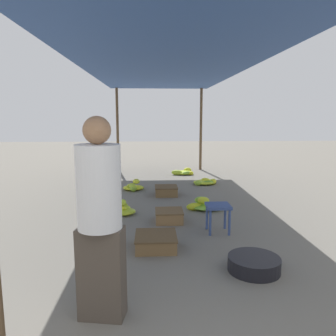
{
  "coord_description": "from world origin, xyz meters",
  "views": [
    {
      "loc": [
        -0.25,
        -1.74,
        1.66
      ],
      "look_at": [
        0.0,
        3.2,
        0.87
      ],
      "focal_mm": 35.0,
      "sensor_mm": 36.0,
      "label": 1
    }
  ],
  "objects_px": {
    "banana_pile_left_0": "(122,209)",
    "banana_pile_right_0": "(205,205)",
    "crate_mid": "(166,191)",
    "crate_near": "(169,216)",
    "vendor_foreground": "(100,217)",
    "banana_pile_left_1": "(133,187)",
    "banana_pile_right_1": "(206,182)",
    "basin_black": "(254,264)",
    "banana_pile_right_2": "(184,172)",
    "stool": "(218,210)",
    "crate_far": "(156,241)"
  },
  "relations": [
    {
      "from": "basin_black",
      "to": "banana_pile_right_2",
      "type": "relative_size",
      "value": 0.84
    },
    {
      "from": "basin_black",
      "to": "crate_mid",
      "type": "height_order",
      "value": "crate_mid"
    },
    {
      "from": "banana_pile_right_2",
      "to": "banana_pile_left_0",
      "type": "bearing_deg",
      "value": -110.56
    },
    {
      "from": "banana_pile_right_1",
      "to": "crate_far",
      "type": "xyz_separation_m",
      "value": [
        -1.28,
        -3.88,
        0.03
      ]
    },
    {
      "from": "banana_pile_right_0",
      "to": "crate_far",
      "type": "bearing_deg",
      "value": -117.47
    },
    {
      "from": "banana_pile_left_0",
      "to": "banana_pile_right_2",
      "type": "xyz_separation_m",
      "value": [
        1.43,
        3.8,
        -0.02
      ]
    },
    {
      "from": "banana_pile_left_0",
      "to": "banana_pile_right_2",
      "type": "bearing_deg",
      "value": 69.44
    },
    {
      "from": "banana_pile_left_1",
      "to": "banana_pile_right_0",
      "type": "height_order",
      "value": "banana_pile_left_1"
    },
    {
      "from": "stool",
      "to": "banana_pile_left_1",
      "type": "height_order",
      "value": "stool"
    },
    {
      "from": "basin_black",
      "to": "crate_mid",
      "type": "relative_size",
      "value": 1.19
    },
    {
      "from": "crate_mid",
      "to": "crate_near",
      "type": "bearing_deg",
      "value": -91.08
    },
    {
      "from": "basin_black",
      "to": "banana_pile_right_0",
      "type": "bearing_deg",
      "value": 93.53
    },
    {
      "from": "crate_near",
      "to": "stool",
      "type": "bearing_deg",
      "value": -36.82
    },
    {
      "from": "banana_pile_left_0",
      "to": "banana_pile_right_1",
      "type": "height_order",
      "value": "banana_pile_left_0"
    },
    {
      "from": "crate_near",
      "to": "banana_pile_right_1",
      "type": "bearing_deg",
      "value": 69.55
    },
    {
      "from": "banana_pile_left_1",
      "to": "crate_mid",
      "type": "height_order",
      "value": "banana_pile_left_1"
    },
    {
      "from": "basin_black",
      "to": "crate_near",
      "type": "bearing_deg",
      "value": 115.65
    },
    {
      "from": "vendor_foreground",
      "to": "banana_pile_left_1",
      "type": "xyz_separation_m",
      "value": [
        -0.01,
        4.74,
        -0.78
      ]
    },
    {
      "from": "banana_pile_right_1",
      "to": "banana_pile_right_2",
      "type": "bearing_deg",
      "value": 105.91
    },
    {
      "from": "banana_pile_right_0",
      "to": "banana_pile_left_0",
      "type": "bearing_deg",
      "value": -170.58
    },
    {
      "from": "banana_pile_left_0",
      "to": "banana_pile_right_0",
      "type": "relative_size",
      "value": 0.71
    },
    {
      "from": "banana_pile_right_2",
      "to": "stool",
      "type": "bearing_deg",
      "value": -89.7
    },
    {
      "from": "crate_near",
      "to": "vendor_foreground",
      "type": "bearing_deg",
      "value": -105.62
    },
    {
      "from": "banana_pile_left_0",
      "to": "banana_pile_right_2",
      "type": "distance_m",
      "value": 4.06
    },
    {
      "from": "banana_pile_right_1",
      "to": "crate_mid",
      "type": "height_order",
      "value": "crate_mid"
    },
    {
      "from": "banana_pile_left_1",
      "to": "crate_mid",
      "type": "bearing_deg",
      "value": -35.67
    },
    {
      "from": "basin_black",
      "to": "crate_far",
      "type": "distance_m",
      "value": 1.25
    },
    {
      "from": "basin_black",
      "to": "banana_pile_left_0",
      "type": "relative_size",
      "value": 1.16
    },
    {
      "from": "banana_pile_left_0",
      "to": "crate_far",
      "type": "xyz_separation_m",
      "value": [
        0.55,
        -1.49,
        0.01
      ]
    },
    {
      "from": "banana_pile_right_2",
      "to": "crate_far",
      "type": "relative_size",
      "value": 1.28
    },
    {
      "from": "banana_pile_right_0",
      "to": "banana_pile_right_1",
      "type": "relative_size",
      "value": 1.11
    },
    {
      "from": "banana_pile_left_0",
      "to": "crate_far",
      "type": "relative_size",
      "value": 0.93
    },
    {
      "from": "stool",
      "to": "basin_black",
      "type": "bearing_deg",
      "value": -82.95
    },
    {
      "from": "banana_pile_left_0",
      "to": "banana_pile_left_1",
      "type": "xyz_separation_m",
      "value": [
        0.08,
        1.84,
        -0.0
      ]
    },
    {
      "from": "vendor_foreground",
      "to": "crate_near",
      "type": "height_order",
      "value": "vendor_foreground"
    },
    {
      "from": "stool",
      "to": "banana_pile_left_1",
      "type": "bearing_deg",
      "value": 116.21
    },
    {
      "from": "banana_pile_left_0",
      "to": "crate_mid",
      "type": "xyz_separation_m",
      "value": [
        0.81,
        1.32,
        0.01
      ]
    },
    {
      "from": "crate_near",
      "to": "crate_far",
      "type": "relative_size",
      "value": 0.84
    },
    {
      "from": "crate_mid",
      "to": "stool",
      "type": "bearing_deg",
      "value": -74.15
    },
    {
      "from": "banana_pile_right_1",
      "to": "vendor_foreground",
      "type": "bearing_deg",
      "value": -108.24
    },
    {
      "from": "stool",
      "to": "banana_pile_left_0",
      "type": "bearing_deg",
      "value": 146.8
    },
    {
      "from": "crate_mid",
      "to": "banana_pile_right_1",
      "type": "bearing_deg",
      "value": 46.35
    },
    {
      "from": "banana_pile_right_1",
      "to": "crate_mid",
      "type": "distance_m",
      "value": 1.48
    },
    {
      "from": "banana_pile_right_2",
      "to": "banana_pile_right_0",
      "type": "bearing_deg",
      "value": -89.57
    },
    {
      "from": "vendor_foreground",
      "to": "banana_pile_left_1",
      "type": "distance_m",
      "value": 4.81
    },
    {
      "from": "banana_pile_right_1",
      "to": "crate_far",
      "type": "bearing_deg",
      "value": -108.25
    },
    {
      "from": "crate_mid",
      "to": "crate_far",
      "type": "height_order",
      "value": "crate_mid"
    },
    {
      "from": "vendor_foreground",
      "to": "crate_far",
      "type": "xyz_separation_m",
      "value": [
        0.46,
        1.41,
        -0.77
      ]
    },
    {
      "from": "vendor_foreground",
      "to": "basin_black",
      "type": "height_order",
      "value": "vendor_foreground"
    },
    {
      "from": "banana_pile_left_0",
      "to": "crate_near",
      "type": "relative_size",
      "value": 1.11
    }
  ]
}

